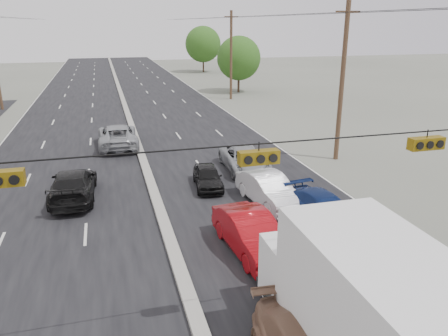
{
  "coord_description": "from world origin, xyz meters",
  "views": [
    {
      "loc": [
        -2.15,
        -9.92,
        8.68
      ],
      "look_at": [
        3.02,
        8.78,
        2.2
      ],
      "focal_mm": 35.0,
      "sensor_mm": 36.0,
      "label": 1
    }
  ],
  "objects_px": {
    "black_suv": "(422,286)",
    "queue_car_d": "(324,209)",
    "utility_pole_right_c": "(231,55)",
    "tree_right_far": "(203,44)",
    "box_truck": "(362,309)",
    "queue_car_c": "(245,159)",
    "queue_car_a": "(208,177)",
    "oncoming_near": "(73,185)",
    "tree_right_mid": "(239,58)",
    "utility_pole_right_b": "(342,82)",
    "queue_car_b": "(269,190)",
    "oncoming_far": "(118,136)",
    "red_sedan": "(251,234)"
  },
  "relations": [
    {
      "from": "black_suv",
      "to": "queue_car_d",
      "type": "bearing_deg",
      "value": 91.95
    },
    {
      "from": "utility_pole_right_c",
      "to": "tree_right_far",
      "type": "height_order",
      "value": "utility_pole_right_c"
    },
    {
      "from": "box_truck",
      "to": "queue_car_c",
      "type": "bearing_deg",
      "value": 82.46
    },
    {
      "from": "queue_car_a",
      "to": "oncoming_near",
      "type": "relative_size",
      "value": 0.67
    },
    {
      "from": "tree_right_mid",
      "to": "queue_car_a",
      "type": "height_order",
      "value": "tree_right_mid"
    },
    {
      "from": "utility_pole_right_b",
      "to": "queue_car_b",
      "type": "xyz_separation_m",
      "value": [
        -7.11,
        -6.01,
        -4.34
      ]
    },
    {
      "from": "box_truck",
      "to": "queue_car_a",
      "type": "distance_m",
      "value": 14.3
    },
    {
      "from": "black_suv",
      "to": "queue_car_d",
      "type": "height_order",
      "value": "black_suv"
    },
    {
      "from": "tree_right_mid",
      "to": "queue_car_b",
      "type": "height_order",
      "value": "tree_right_mid"
    },
    {
      "from": "tree_right_mid",
      "to": "oncoming_far",
      "type": "distance_m",
      "value": 28.49
    },
    {
      "from": "queue_car_c",
      "to": "queue_car_d",
      "type": "distance_m",
      "value": 8.14
    },
    {
      "from": "utility_pole_right_c",
      "to": "red_sedan",
      "type": "height_order",
      "value": "utility_pole_right_c"
    },
    {
      "from": "tree_right_mid",
      "to": "queue_car_d",
      "type": "relative_size",
      "value": 1.53
    },
    {
      "from": "utility_pole_right_b",
      "to": "oncoming_far",
      "type": "relative_size",
      "value": 1.69
    },
    {
      "from": "box_truck",
      "to": "black_suv",
      "type": "distance_m",
      "value": 4.18
    },
    {
      "from": "box_truck",
      "to": "queue_car_c",
      "type": "distance_m",
      "value": 16.71
    },
    {
      "from": "box_truck",
      "to": "queue_car_a",
      "type": "height_order",
      "value": "box_truck"
    },
    {
      "from": "red_sedan",
      "to": "queue_car_d",
      "type": "xyz_separation_m",
      "value": [
        4.0,
        1.6,
        -0.11
      ]
    },
    {
      "from": "box_truck",
      "to": "red_sedan",
      "type": "height_order",
      "value": "box_truck"
    },
    {
      "from": "queue_car_b",
      "to": "tree_right_far",
      "type": "bearing_deg",
      "value": 72.6
    },
    {
      "from": "queue_car_a",
      "to": "queue_car_c",
      "type": "distance_m",
      "value": 3.66
    },
    {
      "from": "tree_right_far",
      "to": "queue_car_a",
      "type": "distance_m",
      "value": 59.51
    },
    {
      "from": "oncoming_far",
      "to": "box_truck",
      "type": "bearing_deg",
      "value": 101.87
    },
    {
      "from": "queue_car_b",
      "to": "utility_pole_right_c",
      "type": "bearing_deg",
      "value": 69.55
    },
    {
      "from": "tree_right_far",
      "to": "queue_car_d",
      "type": "bearing_deg",
      "value": -98.04
    },
    {
      "from": "utility_pole_right_c",
      "to": "oncoming_near",
      "type": "distance_m",
      "value": 32.53
    },
    {
      "from": "tree_right_mid",
      "to": "red_sedan",
      "type": "distance_m",
      "value": 42.21
    },
    {
      "from": "queue_car_c",
      "to": "oncoming_near",
      "type": "xyz_separation_m",
      "value": [
        -9.91,
        -2.03,
        0.07
      ]
    },
    {
      "from": "red_sedan",
      "to": "tree_right_far",
      "type": "bearing_deg",
      "value": 73.41
    },
    {
      "from": "red_sedan",
      "to": "queue_car_d",
      "type": "relative_size",
      "value": 1.03
    },
    {
      "from": "queue_car_a",
      "to": "queue_car_d",
      "type": "distance_m",
      "value": 7.04
    },
    {
      "from": "utility_pole_right_b",
      "to": "tree_right_far",
      "type": "bearing_deg",
      "value": 86.36
    },
    {
      "from": "utility_pole_right_c",
      "to": "tree_right_mid",
      "type": "distance_m",
      "value": 5.64
    },
    {
      "from": "black_suv",
      "to": "queue_car_c",
      "type": "bearing_deg",
      "value": 96.41
    },
    {
      "from": "tree_right_far",
      "to": "queue_car_b",
      "type": "bearing_deg",
      "value": -99.86
    },
    {
      "from": "queue_car_a",
      "to": "queue_car_b",
      "type": "xyz_separation_m",
      "value": [
        2.39,
        -3.1,
        0.16
      ]
    },
    {
      "from": "utility_pole_right_b",
      "to": "queue_car_d",
      "type": "distance_m",
      "value": 11.21
    },
    {
      "from": "utility_pole_right_c",
      "to": "queue_car_d",
      "type": "distance_m",
      "value": 34.44
    },
    {
      "from": "black_suv",
      "to": "oncoming_near",
      "type": "distance_m",
      "value": 16.7
    },
    {
      "from": "queue_car_a",
      "to": "queue_car_d",
      "type": "xyz_separation_m",
      "value": [
        4.0,
        -5.8,
        0.07
      ]
    },
    {
      "from": "utility_pole_right_b",
      "to": "queue_car_d",
      "type": "xyz_separation_m",
      "value": [
        -5.5,
        -8.71,
        -4.43
      ]
    },
    {
      "from": "box_truck",
      "to": "queue_car_d",
      "type": "relative_size",
      "value": 1.68
    },
    {
      "from": "box_truck",
      "to": "queue_car_b",
      "type": "relative_size",
      "value": 1.69
    },
    {
      "from": "box_truck",
      "to": "utility_pole_right_c",
      "type": "bearing_deg",
      "value": 78.57
    },
    {
      "from": "tree_right_far",
      "to": "oncoming_near",
      "type": "xyz_separation_m",
      "value": [
        -20.04,
        -57.67,
        -4.19
      ]
    },
    {
      "from": "red_sedan",
      "to": "black_suv",
      "type": "bearing_deg",
      "value": -56.05
    },
    {
      "from": "box_truck",
      "to": "queue_car_b",
      "type": "height_order",
      "value": "box_truck"
    },
    {
      "from": "queue_car_c",
      "to": "oncoming_near",
      "type": "relative_size",
      "value": 0.96
    },
    {
      "from": "tree_right_mid",
      "to": "queue_car_a",
      "type": "relative_size",
      "value": 2.0
    },
    {
      "from": "oncoming_far",
      "to": "queue_car_d",
      "type": "bearing_deg",
      "value": 118.57
    }
  ]
}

